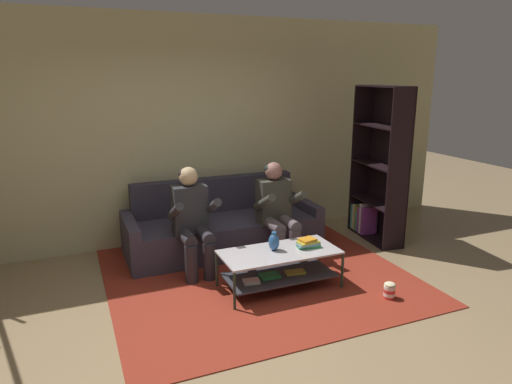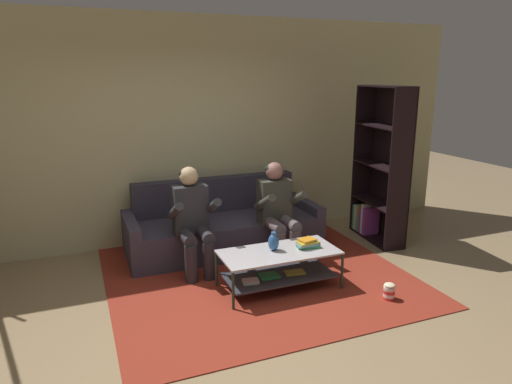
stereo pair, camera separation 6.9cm
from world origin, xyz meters
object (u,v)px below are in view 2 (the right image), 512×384
object	(u,v)px
couch	(223,227)
bookshelf	(381,177)
book_stack	(308,243)
vase	(274,242)
person_seated_right	(278,208)
person_seated_left	(193,217)
coffee_table	(278,264)
popcorn_tub	(389,291)

from	to	relation	value
couch	bookshelf	bearing A→B (deg)	-10.15
book_stack	bookshelf	distance (m)	1.86
vase	bookshelf	size ratio (longest dim) A/B	0.10
couch	vase	world-z (taller)	couch
couch	vase	xyz separation A→B (m)	(0.15, -1.23, 0.22)
person_seated_right	person_seated_left	bearing A→B (deg)	179.88
coffee_table	bookshelf	world-z (taller)	bookshelf
couch	book_stack	xyz separation A→B (m)	(0.52, -1.29, 0.17)
book_stack	person_seated_right	bearing A→B (deg)	90.48
person_seated_left	vase	distance (m)	0.98
couch	popcorn_tub	distance (m)	2.23
book_stack	popcorn_tub	distance (m)	0.93
bookshelf	popcorn_tub	bearing A→B (deg)	-122.73
vase	person_seated_right	bearing A→B (deg)	62.18
vase	bookshelf	distance (m)	2.15
person_seated_left	book_stack	size ratio (longest dim) A/B	4.52
bookshelf	couch	bearing A→B (deg)	169.85
person_seated_right	coffee_table	world-z (taller)	person_seated_right
couch	person_seated_left	bearing A→B (deg)	-133.77
person_seated_right	coffee_table	xyz separation A→B (m)	(-0.33, -0.74, -0.37)
vase	bookshelf	xyz separation A→B (m)	(1.94, 0.86, 0.34)
couch	coffee_table	distance (m)	1.30
coffee_table	vase	size ratio (longest dim) A/B	6.15
couch	bookshelf	distance (m)	2.20
book_stack	person_seated_left	bearing A→B (deg)	144.26
couch	person_seated_left	size ratio (longest dim) A/B	2.03
popcorn_tub	person_seated_left	bearing A→B (deg)	139.36
coffee_table	book_stack	distance (m)	0.38
couch	person_seated_left	world-z (taller)	person_seated_left
couch	vase	bearing A→B (deg)	-82.87
book_stack	bookshelf	size ratio (longest dim) A/B	0.13
person_seated_left	person_seated_right	size ratio (longest dim) A/B	1.02
vase	couch	bearing A→B (deg)	97.13
person_seated_left	book_stack	bearing A→B (deg)	-35.74
person_seated_left	bookshelf	size ratio (longest dim) A/B	0.58
popcorn_tub	couch	bearing A→B (deg)	119.70
vase	person_seated_left	bearing A→B (deg)	134.18
person_seated_right	popcorn_tub	world-z (taller)	person_seated_right
book_stack	couch	bearing A→B (deg)	112.11
bookshelf	popcorn_tub	xyz separation A→B (m)	(-1.00, -1.55, -0.75)
coffee_table	book_stack	world-z (taller)	book_stack
person_seated_left	person_seated_right	distance (m)	1.04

